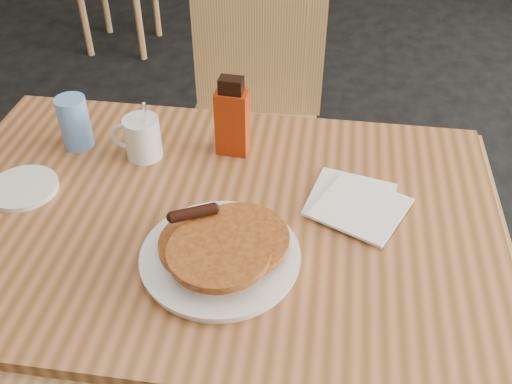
% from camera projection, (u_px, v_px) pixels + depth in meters
% --- Properties ---
extents(main_table, '(1.16, 0.79, 0.75)m').
position_uv_depth(main_table, '(210.00, 229.00, 1.14)').
color(main_table, '#A8653B').
rests_on(main_table, floor).
extents(chair_main_far, '(0.44, 0.44, 0.92)m').
position_uv_depth(chair_main_far, '(254.00, 103.00, 1.82)').
color(chair_main_far, tan).
rests_on(chair_main_far, floor).
extents(pancake_plate, '(0.28, 0.28, 0.08)m').
position_uv_depth(pancake_plate, '(221.00, 251.00, 1.00)').
color(pancake_plate, silver).
rests_on(pancake_plate, main_table).
extents(coffee_mug, '(0.11, 0.08, 0.15)m').
position_uv_depth(coffee_mug, '(141.00, 137.00, 1.23)').
color(coffee_mug, silver).
rests_on(coffee_mug, main_table).
extents(syrup_bottle, '(0.07, 0.05, 0.18)m').
position_uv_depth(syrup_bottle, '(232.00, 119.00, 1.22)').
color(syrup_bottle, maroon).
rests_on(syrup_bottle, main_table).
extents(napkin_stack, '(0.22, 0.23, 0.01)m').
position_uv_depth(napkin_stack, '(356.00, 203.00, 1.12)').
color(napkin_stack, white).
rests_on(napkin_stack, main_table).
extents(blue_tumbler, '(0.09, 0.09, 0.12)m').
position_uv_depth(blue_tumbler, '(75.00, 122.00, 1.25)').
color(blue_tumbler, '#6192E3').
rests_on(blue_tumbler, main_table).
extents(side_saucer, '(0.18, 0.18, 0.01)m').
position_uv_depth(side_saucer, '(23.00, 188.00, 1.16)').
color(side_saucer, silver).
rests_on(side_saucer, main_table).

